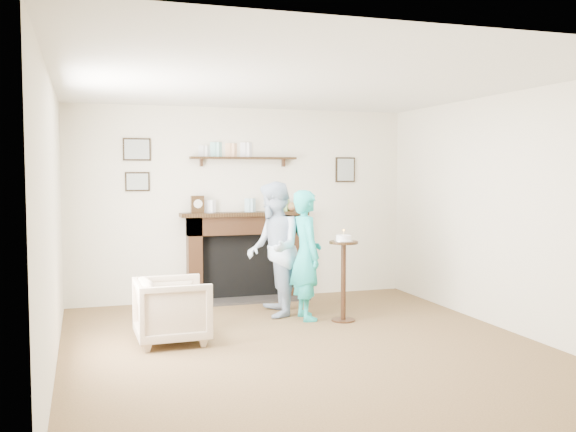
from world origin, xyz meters
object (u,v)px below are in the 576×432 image
object	(u,v)px
armchair	(173,342)
pedestal_table	(343,265)
woman	(306,319)
man	(274,315)

from	to	relation	value
armchair	pedestal_table	bearing A→B (deg)	-81.86
woman	pedestal_table	size ratio (longest dim) A/B	1.42
man	woman	bearing A→B (deg)	56.65
pedestal_table	armchair	bearing A→B (deg)	-170.60
armchair	pedestal_table	xyz separation A→B (m)	(1.95, 0.32, 0.64)
pedestal_table	man	bearing A→B (deg)	143.17
armchair	pedestal_table	distance (m)	2.07
man	pedestal_table	world-z (taller)	pedestal_table
woman	pedestal_table	distance (m)	0.77
man	pedestal_table	bearing A→B (deg)	61.55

